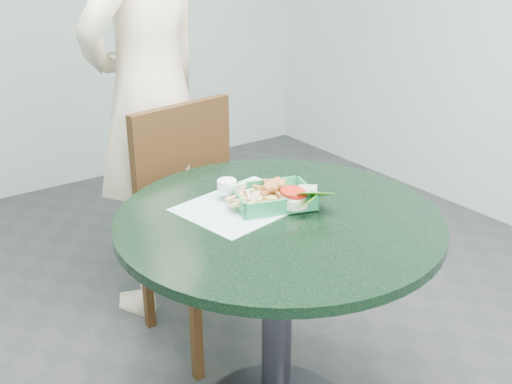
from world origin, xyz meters
TOP-DOWN VIEW (x-y plane):
  - cafe_table at (0.00, 0.00)m, footprint 0.96×0.96m
  - dining_chair at (0.09, 0.62)m, footprint 0.46×0.46m
  - diner_person at (0.05, 0.92)m, footprint 1.00×0.86m
  - placemat at (-0.04, 0.12)m, footprint 0.42×0.35m
  - food_basket at (0.03, 0.07)m, footprint 0.23×0.17m
  - crab_sandwich at (0.04, 0.08)m, footprint 0.11×0.11m
  - fries_pile at (-0.06, 0.07)m, footprint 0.12×0.13m
  - sauce_ramekin at (-0.09, 0.15)m, footprint 0.06×0.06m
  - garnish_cup at (0.08, 0.00)m, footprint 0.13×0.12m

SIDE VIEW (x-z plane):
  - dining_chair at x=0.09m, z-range 0.07..1.00m
  - cafe_table at x=0.00m, z-range 0.21..0.96m
  - placemat at x=-0.04m, z-range 0.75..0.75m
  - food_basket at x=0.03m, z-range 0.74..0.79m
  - fries_pile at x=-0.06m, z-range 0.77..0.81m
  - garnish_cup at x=0.08m, z-range 0.77..0.82m
  - crab_sandwich at x=0.04m, z-range 0.76..0.83m
  - sauce_ramekin at x=-0.09m, z-range 0.78..0.82m
  - diner_person at x=0.05m, z-range 0.00..2.33m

